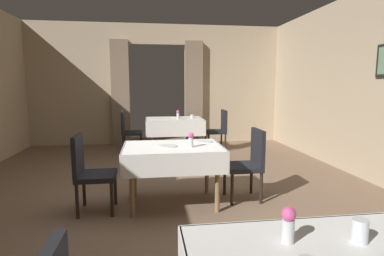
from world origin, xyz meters
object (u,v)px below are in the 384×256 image
Objects in this scene: chair_mid_right at (249,161)px; chair_mid_left at (89,170)px; flower_vase_near at (288,223)px; plate_mid_b at (168,146)px; flower_vase_mid at (191,139)px; glass_near_d at (360,231)px; chair_far_right at (219,128)px; plate_far_b at (176,117)px; glass_far_c at (192,116)px; flower_vase_far at (178,114)px; dining_table_mid at (173,154)px; dining_table_far at (174,123)px; plate_mid_c at (204,141)px; chair_far_left at (128,129)px.

chair_mid_right is 2.00m from chair_mid_left.
flower_vase_near is 2.44m from plate_mid_b.
chair_mid_left is 5.14× the size of flower_vase_mid.
flower_vase_near is 1.55× the size of glass_near_d.
chair_far_right reaches higher than plate_far_b.
plate_far_b is at bearing 87.77° from flower_vase_mid.
chair_mid_right and flower_vase_mid have the same top height.
glass_near_d reaches higher than glass_far_c.
glass_far_c is at bearing 90.19° from glass_near_d.
flower_vase_far reaches higher than chair_mid_left.
flower_vase_near is at bearing -59.80° from chair_mid_left.
dining_table_far is (0.28, 3.10, -0.01)m from dining_table_mid.
flower_vase_near is 5.78m from plate_far_b.
dining_table_far is at bearing 84.87° from dining_table_mid.
glass_far_c reaches higher than dining_table_mid.
plate_mid_b is at bearing 165.60° from flower_vase_mid.
glass_near_d is at bearing -89.81° from glass_far_c.
plate_mid_c is 1.10× the size of flower_vase_far.
plate_far_b is (-0.09, 3.13, 0.00)m from plate_mid_c.
glass_far_c reaches higher than plate_mid_c.
dining_table_mid is 3.21m from glass_far_c.
flower_vase_mid is at bearing -98.31° from glass_far_c.
glass_near_d reaches higher than plate_mid_c.
plate_mid_b is 3.02m from flower_vase_far.
dining_table_mid is at bearing 154.30° from flower_vase_mid.
chair_far_right is at bearing 73.27° from plate_mid_c.
dining_table_far is 5.54m from flower_vase_near.
plate_far_b is (0.13, 3.45, -0.09)m from flower_vase_mid.
plate_far_b is at bearing 90.14° from flower_vase_near.
glass_far_c is (0.47, 3.23, -0.06)m from flower_vase_mid.
flower_vase_near reaches higher than glass_far_c.
flower_vase_near reaches higher than plate_far_b.
dining_table_far is 2.90m from plate_mid_c.
chair_mid_right is 3.12m from glass_far_c.
flower_vase_far reaches higher than plate_mid_c.
flower_vase_mid is 3.27m from glass_far_c.
chair_mid_left is 4.03× the size of plate_mid_b.
dining_table_mid is 0.96× the size of dining_table_far.
chair_mid_left is 2.94m from glass_near_d.
chair_mid_left is at bearing -175.71° from plate_mid_b.
plate_mid_b is at bearing -97.78° from flower_vase_far.
chair_mid_right is 3.58m from chair_far_left.
plate_far_b is (-0.65, 3.30, 0.24)m from chair_mid_right.
flower_vase_near is at bearing -91.63° from plate_mid_c.
flower_vase_near is at bearing -89.15° from dining_table_far.
plate_far_b is at bearing 147.63° from glass_far_c.
dining_table_far is at bearing -3.62° from chair_far_left.
plate_mid_b is (-0.42, 2.40, -0.09)m from flower_vase_near.
glass_far_c is (0.32, 5.56, -0.05)m from flower_vase_near.
chair_mid_left is at bearing -117.48° from glass_far_c.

